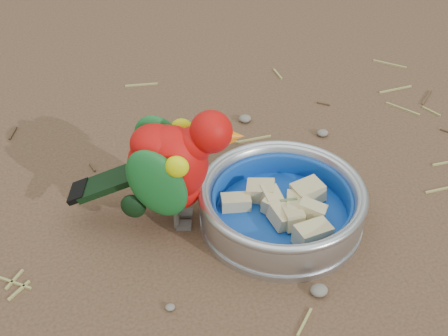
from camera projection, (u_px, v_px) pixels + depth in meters
name	position (u px, v px, depth m)	size (l,w,h in m)	color
ground	(268.00, 226.00, 0.86)	(60.00, 60.00, 0.00)	brown
food_bowl	(281.00, 218.00, 0.87)	(0.22, 0.22, 0.02)	#B2B2BA
bowl_wall	(282.00, 202.00, 0.85)	(0.22, 0.22, 0.04)	#B2B2BA
fruit_wedges	(282.00, 206.00, 0.85)	(0.13, 0.13, 0.03)	tan
lory_parrot	(172.00, 172.00, 0.82)	(0.10, 0.21, 0.17)	#BE0B09
ground_debris	(279.00, 209.00, 0.89)	(0.90, 0.80, 0.01)	#999452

